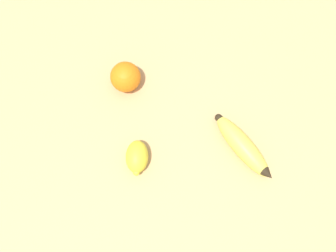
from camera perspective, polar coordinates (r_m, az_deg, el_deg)
The scene contains 4 objects.
ground_plane at distance 0.90m, azimuth 8.10°, elevation 6.95°, with size 3.00×3.00×0.00m, color tan.
banana at distance 0.84m, azimuth 10.87°, elevation -2.98°, with size 0.16×0.12×0.04m.
orange at distance 0.86m, azimuth -6.19°, elevation 7.09°, with size 0.07×0.07×0.07m.
lemon at distance 0.82m, azimuth -4.52°, elevation -4.50°, with size 0.08×0.06×0.05m.
Camera 1 is at (0.33, -0.17, 0.82)m, focal length 42.00 mm.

